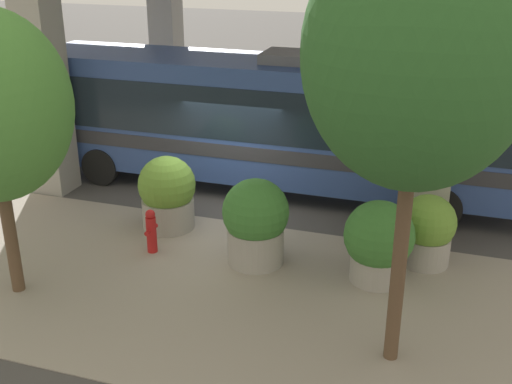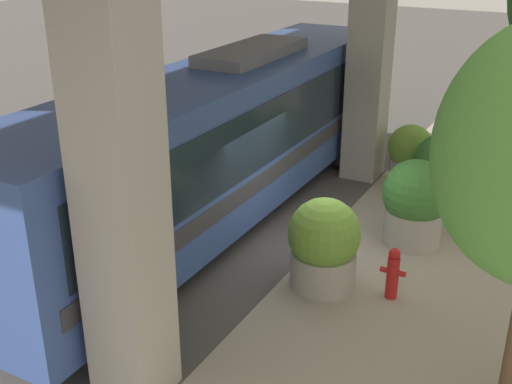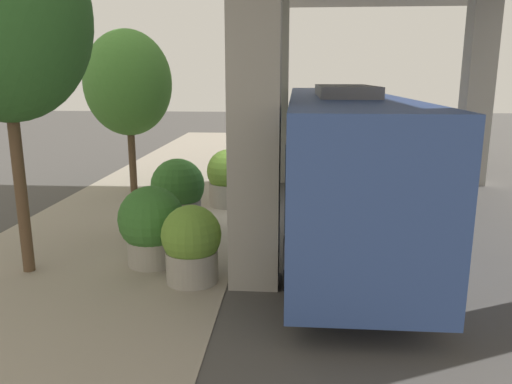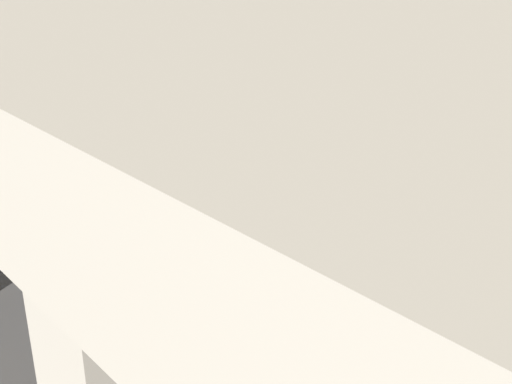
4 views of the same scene
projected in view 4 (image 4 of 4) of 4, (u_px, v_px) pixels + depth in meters
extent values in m
plane|color=#474442|center=(324.00, 298.00, 14.35)|extent=(80.00, 80.00, 0.00)
cube|color=gray|center=(406.00, 256.00, 16.17)|extent=(6.00, 40.00, 0.02)
cube|color=#9E998E|center=(178.00, 116.00, 16.07)|extent=(0.90, 0.90, 6.59)
cube|color=#334C8C|center=(220.00, 240.00, 12.76)|extent=(2.41, 12.93, 2.91)
cube|color=#19232D|center=(220.00, 224.00, 12.62)|extent=(2.45, 11.90, 1.28)
cube|color=#333338|center=(221.00, 266.00, 12.98)|extent=(2.45, 12.29, 0.35)
cube|color=slate|center=(179.00, 150.00, 13.06)|extent=(1.20, 3.23, 0.24)
cylinder|color=black|center=(156.00, 221.00, 16.90)|extent=(0.28, 1.00, 1.00)
cylinder|color=black|center=(78.00, 247.00, 15.53)|extent=(0.28, 1.00, 1.00)
cylinder|color=#B21919|center=(404.00, 265.00, 14.90)|extent=(0.21, 0.21, 0.81)
sphere|color=#B21919|center=(406.00, 247.00, 14.72)|extent=(0.20, 0.20, 0.20)
cylinder|color=#B21919|center=(409.00, 258.00, 14.95)|extent=(0.13, 0.10, 0.10)
cylinder|color=#B21919|center=(400.00, 263.00, 14.75)|extent=(0.13, 0.10, 0.10)
cylinder|color=#9E998E|center=(262.00, 211.00, 18.01)|extent=(1.03, 1.03, 0.60)
sphere|color=#38722D|center=(262.00, 189.00, 17.76)|extent=(1.35, 1.35, 1.35)
sphere|color=orange|center=(256.00, 197.00, 17.83)|extent=(0.36, 0.36, 0.36)
cylinder|color=#9E998E|center=(327.00, 237.00, 16.29)|extent=(1.15, 1.15, 0.77)
sphere|color=#38722D|center=(328.00, 210.00, 16.00)|extent=(1.34, 1.34, 1.34)
sphere|color=#BF334C|center=(320.00, 218.00, 16.07)|extent=(0.40, 0.40, 0.40)
cylinder|color=#9E998E|center=(377.00, 288.00, 14.04)|extent=(1.18, 1.18, 0.70)
sphere|color=olive|center=(379.00, 260.00, 13.77)|extent=(1.29, 1.29, 1.29)
sphere|color=#BF334C|center=(370.00, 268.00, 13.83)|extent=(0.41, 0.41, 0.41)
cylinder|color=#9E998E|center=(216.00, 211.00, 17.98)|extent=(0.98, 0.98, 0.62)
sphere|color=olive|center=(215.00, 191.00, 17.75)|extent=(1.12, 1.12, 1.12)
sphere|color=orange|center=(210.00, 196.00, 17.81)|extent=(0.34, 0.34, 0.34)
cylinder|color=brown|center=(308.00, 134.00, 19.23)|extent=(0.22, 0.22, 3.90)
ellipsoid|color=#2D6028|center=(311.00, 36.00, 18.13)|extent=(3.14, 3.14, 3.77)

